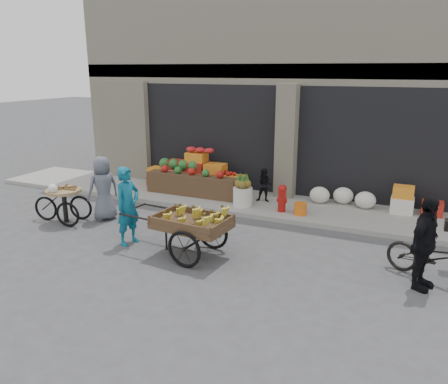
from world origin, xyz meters
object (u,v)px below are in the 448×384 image
at_px(fire_hydrant, 282,197).
at_px(seated_person, 264,185).
at_px(vendor_woman, 128,206).
at_px(banana_cart, 189,220).
at_px(cyclist, 425,243).
at_px(tricycle_cart, 64,200).
at_px(vendor_grey, 103,188).
at_px(pineapple_bin, 243,197).
at_px(bicycle, 434,257).
at_px(orange_bucket, 300,209).

distance_m(fire_hydrant, seated_person, 0.96).
bearing_deg(vendor_woman, fire_hydrant, -27.76).
relative_size(seated_person, banana_cart, 0.36).
xyz_separation_m(seated_person, cyclist, (4.01, -3.39, 0.24)).
xyz_separation_m(seated_person, tricycle_cart, (-4.04, -3.29, -0.02)).
relative_size(fire_hydrant, vendor_grey, 0.44).
relative_size(tricycle_cart, cyclist, 0.88).
xyz_separation_m(pineapple_bin, vendor_grey, (-2.89, -2.11, 0.44)).
bearing_deg(seated_person, cyclist, -50.26).
bearing_deg(bicycle, pineapple_bin, 84.03).
xyz_separation_m(fire_hydrant, vendor_grey, (-3.99, -2.06, 0.30)).
bearing_deg(seated_person, fire_hydrant, -52.88).
bearing_deg(vendor_grey, tricycle_cart, -23.14).
relative_size(pineapple_bin, vendor_grey, 0.32).
distance_m(tricycle_cart, vendor_grey, 0.97).
bearing_deg(pineapple_bin, tricycle_cart, -143.49).
bearing_deg(bicycle, vendor_grey, 109.32).
distance_m(banana_cart, vendor_woman, 1.50).
bearing_deg(fire_hydrant, pineapple_bin, 177.40).
xyz_separation_m(pineapple_bin, fire_hydrant, (1.10, -0.05, 0.13)).
distance_m(seated_person, banana_cart, 3.82).
xyz_separation_m(orange_bucket, vendor_grey, (-4.49, -2.01, 0.54)).
bearing_deg(vendor_grey, orange_bucket, 142.90).
height_order(fire_hydrant, vendor_grey, vendor_grey).
xyz_separation_m(banana_cart, vendor_grey, (-3.02, 1.09, 0.05)).
xyz_separation_m(banana_cart, bicycle, (4.48, 0.81, -0.31)).
distance_m(fire_hydrant, cyclist, 4.31).
bearing_deg(vendor_grey, seated_person, 158.25).
distance_m(tricycle_cart, bicycle, 8.25).
height_order(vendor_grey, bicycle, vendor_grey).
relative_size(pineapple_bin, cyclist, 0.31).
distance_m(seated_person, cyclist, 5.25).
height_order(orange_bucket, cyclist, cyclist).
xyz_separation_m(seated_person, vendor_woman, (-1.77, -3.78, 0.27)).
xyz_separation_m(pineapple_bin, orange_bucket, (1.60, -0.10, -0.10)).
relative_size(fire_hydrant, orange_bucket, 2.22).
relative_size(vendor_woman, cyclist, 1.03).
relative_size(banana_cart, cyclist, 1.56).
height_order(fire_hydrant, orange_bucket, fire_hydrant).
distance_m(orange_bucket, cyclist, 3.93).
distance_m(pineapple_bin, vendor_grey, 3.61).
distance_m(pineapple_bin, orange_bucket, 1.61).
xyz_separation_m(orange_bucket, cyclist, (2.81, -2.69, 0.56)).
height_order(seated_person, banana_cart, seated_person).
relative_size(orange_bucket, vendor_woman, 0.19).
xyz_separation_m(fire_hydrant, cyclist, (3.31, -2.74, 0.33)).
distance_m(pineapple_bin, banana_cart, 3.23).
bearing_deg(pineapple_bin, banana_cart, -87.69).
height_order(tricycle_cart, cyclist, cyclist).
height_order(banana_cart, tricycle_cart, banana_cart).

